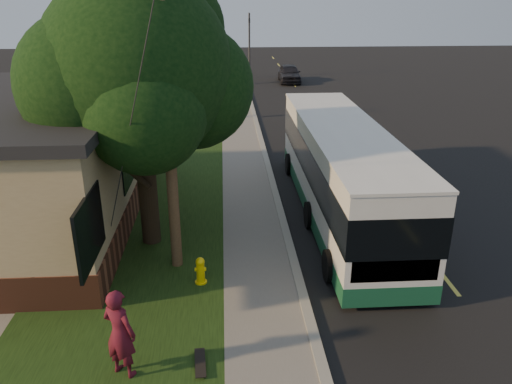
{
  "coord_description": "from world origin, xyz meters",
  "views": [
    {
      "loc": [
        -1.89,
        -11.42,
        7.24
      ],
      "look_at": [
        -0.96,
        2.76,
        1.5
      ],
      "focal_mm": 35.0,
      "sensor_mm": 36.0,
      "label": 1
    }
  ],
  "objects_px": {
    "skateboarder": "(120,333)",
    "bare_tree_near": "(195,85)",
    "traffic_signal": "(249,41)",
    "dumpster": "(40,171)",
    "transit_bus": "(342,169)",
    "fire_hydrant": "(201,270)",
    "skateboard_main": "(200,363)",
    "distant_car": "(289,73)",
    "leafy_tree": "(139,72)",
    "skateboard_spare": "(105,297)",
    "utility_pole": "(166,104)",
    "bare_tree_far": "(209,61)"
  },
  "relations": [
    {
      "from": "skateboarder",
      "to": "bare_tree_far",
      "type": "bearing_deg",
      "value": -63.05
    },
    {
      "from": "transit_bus",
      "to": "utility_pole",
      "type": "bearing_deg",
      "value": -148.93
    },
    {
      "from": "bare_tree_far",
      "to": "skateboarder",
      "type": "bearing_deg",
      "value": -91.76
    },
    {
      "from": "utility_pole",
      "to": "fire_hydrant",
      "type": "bearing_deg",
      "value": -54.62
    },
    {
      "from": "skateboarder",
      "to": "bare_tree_near",
      "type": "bearing_deg",
      "value": -62.7
    },
    {
      "from": "skateboarder",
      "to": "transit_bus",
      "type": "bearing_deg",
      "value": -100.26
    },
    {
      "from": "traffic_signal",
      "to": "bare_tree_far",
      "type": "bearing_deg",
      "value": -131.19
    },
    {
      "from": "skateboard_main",
      "to": "skateboard_spare",
      "type": "height_order",
      "value": "same"
    },
    {
      "from": "distant_car",
      "to": "leafy_tree",
      "type": "bearing_deg",
      "value": -103.54
    },
    {
      "from": "skateboarder",
      "to": "utility_pole",
      "type": "bearing_deg",
      "value": -70.83
    },
    {
      "from": "bare_tree_far",
      "to": "skateboard_spare",
      "type": "bearing_deg",
      "value": -93.66
    },
    {
      "from": "bare_tree_near",
      "to": "dumpster",
      "type": "xyz_separation_m",
      "value": [
        -5.6,
        -10.58,
        -1.42
      ]
    },
    {
      "from": "skateboard_main",
      "to": "dumpster",
      "type": "height_order",
      "value": "dumpster"
    },
    {
      "from": "fire_hydrant",
      "to": "skateboard_main",
      "type": "bearing_deg",
      "value": -88.19
    },
    {
      "from": "bare_tree_far",
      "to": "utility_pole",
      "type": "bearing_deg",
      "value": -90.6
    },
    {
      "from": "bare_tree_near",
      "to": "skateboard_main",
      "type": "distance_m",
      "value": 21.29
    },
    {
      "from": "utility_pole",
      "to": "skateboard_spare",
      "type": "height_order",
      "value": "utility_pole"
    },
    {
      "from": "skateboarder",
      "to": "distant_car",
      "type": "height_order",
      "value": "skateboarder"
    },
    {
      "from": "utility_pole",
      "to": "skateboard_spare",
      "type": "xyz_separation_m",
      "value": [
        -1.66,
        -1.63,
        -4.5
      ]
    },
    {
      "from": "transit_bus",
      "to": "fire_hydrant",
      "type": "bearing_deg",
      "value": -137.73
    },
    {
      "from": "bare_tree_near",
      "to": "transit_bus",
      "type": "height_order",
      "value": "bare_tree_near"
    },
    {
      "from": "fire_hydrant",
      "to": "traffic_signal",
      "type": "relative_size",
      "value": 0.13
    },
    {
      "from": "bare_tree_near",
      "to": "skateboarder",
      "type": "relative_size",
      "value": 2.22
    },
    {
      "from": "dumpster",
      "to": "utility_pole",
      "type": "bearing_deg",
      "value": -47.98
    },
    {
      "from": "skateboard_spare",
      "to": "bare_tree_far",
      "type": "bearing_deg",
      "value": 86.34
    },
    {
      "from": "skateboard_main",
      "to": "dumpster",
      "type": "xyz_separation_m",
      "value": [
        -6.6,
        10.59,
        0.6
      ]
    },
    {
      "from": "leafy_tree",
      "to": "skateboarder",
      "type": "height_order",
      "value": "leafy_tree"
    },
    {
      "from": "traffic_signal",
      "to": "skateboarder",
      "type": "distance_m",
      "value": 37.61
    },
    {
      "from": "utility_pole",
      "to": "skateboarder",
      "type": "height_order",
      "value": "utility_pole"
    },
    {
      "from": "bare_tree_near",
      "to": "bare_tree_far",
      "type": "xyz_separation_m",
      "value": [
        0.5,
        12.0,
        -0.15
      ]
    },
    {
      "from": "traffic_signal",
      "to": "dumpster",
      "type": "xyz_separation_m",
      "value": [
        -9.6,
        -26.58,
        -2.44
      ]
    },
    {
      "from": "leafy_tree",
      "to": "distant_car",
      "type": "bearing_deg",
      "value": 74.57
    },
    {
      "from": "skateboard_main",
      "to": "bare_tree_near",
      "type": "bearing_deg",
      "value": 92.7
    },
    {
      "from": "fire_hydrant",
      "to": "traffic_signal",
      "type": "distance_m",
      "value": 34.25
    },
    {
      "from": "skateboarder",
      "to": "skateboard_spare",
      "type": "height_order",
      "value": "skateboarder"
    },
    {
      "from": "fire_hydrant",
      "to": "bare_tree_near",
      "type": "bearing_deg",
      "value": 92.86
    },
    {
      "from": "bare_tree_far",
      "to": "skateboard_main",
      "type": "height_order",
      "value": "bare_tree_far"
    },
    {
      "from": "utility_pole",
      "to": "distant_car",
      "type": "height_order",
      "value": "utility_pole"
    },
    {
      "from": "bare_tree_far",
      "to": "traffic_signal",
      "type": "xyz_separation_m",
      "value": [
        3.5,
        4.0,
        1.16
      ]
    },
    {
      "from": "leafy_tree",
      "to": "distant_car",
      "type": "relative_size",
      "value": 1.79
    },
    {
      "from": "dumpster",
      "to": "distant_car",
      "type": "distance_m",
      "value": 27.15
    },
    {
      "from": "skateboard_spare",
      "to": "dumpster",
      "type": "xyz_separation_m",
      "value": [
        -4.13,
        8.06,
        0.6
      ]
    },
    {
      "from": "bare_tree_near",
      "to": "bare_tree_far",
      "type": "bearing_deg",
      "value": 87.61
    },
    {
      "from": "fire_hydrant",
      "to": "leafy_tree",
      "type": "bearing_deg",
      "value": 120.67
    },
    {
      "from": "skateboard_spare",
      "to": "bare_tree_near",
      "type": "bearing_deg",
      "value": 85.51
    },
    {
      "from": "bare_tree_far",
      "to": "distant_car",
      "type": "distance_m",
      "value": 7.0
    },
    {
      "from": "bare_tree_far",
      "to": "fire_hydrant",
      "type": "bearing_deg",
      "value": -89.24
    },
    {
      "from": "skateboard_main",
      "to": "skateboard_spare",
      "type": "bearing_deg",
      "value": 134.23
    },
    {
      "from": "distant_car",
      "to": "skateboard_main",
      "type": "bearing_deg",
      "value": -98.37
    },
    {
      "from": "bare_tree_near",
      "to": "distant_car",
      "type": "xyz_separation_m",
      "value": [
        7.25,
        13.34,
        -1.41
      ]
    }
  ]
}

